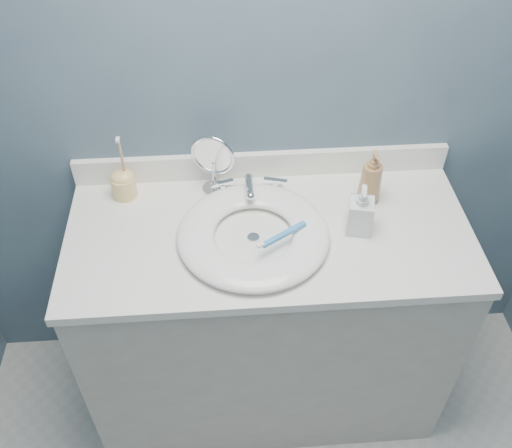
{
  "coord_description": "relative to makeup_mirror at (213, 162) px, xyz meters",
  "views": [
    {
      "loc": [
        -0.13,
        -0.23,
        2.09
      ],
      "look_at": [
        -0.04,
        0.94,
        0.94
      ],
      "focal_mm": 40.0,
      "sensor_mm": 36.0,
      "label": 1
    }
  ],
  "objects": [
    {
      "name": "vanity_cabinet",
      "position": [
        0.16,
        -0.2,
        -0.57
      ],
      "size": [
        1.2,
        0.55,
        0.85
      ],
      "primitive_type": "cube",
      "color": "beige",
      "rests_on": "ground"
    },
    {
      "name": "toothbrush_lying",
      "position": [
        0.19,
        -0.27,
        -0.07
      ],
      "size": [
        0.15,
        0.1,
        0.02
      ],
      "rotation": [
        0.0,
        0.0,
        0.57
      ],
      "color": "#3B89D2",
      "rests_on": "basin"
    },
    {
      "name": "makeup_mirror",
      "position": [
        0.0,
        0.0,
        0.0
      ],
      "size": [
        0.14,
        0.08,
        0.21
      ],
      "rotation": [
        0.0,
        0.0,
        -0.35
      ],
      "color": "silver",
      "rests_on": "countertop"
    },
    {
      "name": "basin",
      "position": [
        0.11,
        -0.23,
        -0.1
      ],
      "size": [
        0.45,
        0.45,
        0.04
      ],
      "primitive_type": null,
      "color": "white",
      "rests_on": "countertop"
    },
    {
      "name": "countertop",
      "position": [
        0.16,
        -0.2,
        -0.13
      ],
      "size": [
        1.22,
        0.57,
        0.03
      ],
      "primitive_type": "cube",
      "color": "white",
      "rests_on": "vanity_cabinet"
    },
    {
      "name": "toothbrush_holder",
      "position": [
        -0.29,
        -0.01,
        -0.06
      ],
      "size": [
        0.08,
        0.08,
        0.22
      ],
      "rotation": [
        0.0,
        0.0,
        0.21
      ],
      "color": "#F6CE7B",
      "rests_on": "countertop"
    },
    {
      "name": "drain",
      "position": [
        0.11,
        -0.23,
        -0.11
      ],
      "size": [
        0.04,
        0.04,
        0.01
      ],
      "primitive_type": "cylinder",
      "color": "silver",
      "rests_on": "countertop"
    },
    {
      "name": "backsplash",
      "position": [
        0.16,
        0.06,
        -0.07
      ],
      "size": [
        1.22,
        0.02,
        0.09
      ],
      "primitive_type": "cube",
      "color": "white",
      "rests_on": "countertop"
    },
    {
      "name": "faucet",
      "position": [
        0.11,
        -0.03,
        -0.09
      ],
      "size": [
        0.25,
        0.13,
        0.07
      ],
      "color": "silver",
      "rests_on": "countertop"
    },
    {
      "name": "soap_bottle_clear",
      "position": [
        0.42,
        -0.21,
        -0.03
      ],
      "size": [
        0.09,
        0.09,
        0.16
      ],
      "primitive_type": "imported",
      "rotation": [
        0.0,
        0.0,
        -0.22
      ],
      "color": "silver",
      "rests_on": "countertop"
    },
    {
      "name": "back_wall",
      "position": [
        0.16,
        0.07,
        0.21
      ],
      "size": [
        2.2,
        0.02,
        2.4
      ],
      "primitive_type": "cube",
      "color": "#48576D",
      "rests_on": "ground"
    },
    {
      "name": "soap_bottle_amber",
      "position": [
        0.48,
        -0.08,
        -0.02
      ],
      "size": [
        0.07,
        0.07,
        0.19
      ],
      "primitive_type": "imported",
      "rotation": [
        0.0,
        0.0,
        0.03
      ],
      "color": "#A27749",
      "rests_on": "countertop"
    }
  ]
}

